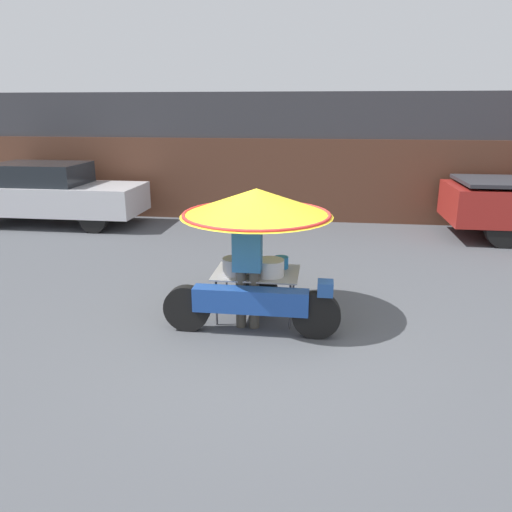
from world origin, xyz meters
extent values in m
plane|color=#4C4F54|center=(0.00, 0.00, 0.00)|extent=(36.00, 36.00, 0.00)
cube|color=#38383D|center=(0.00, 8.25, 1.64)|extent=(28.00, 2.00, 3.29)
cube|color=#563323|center=(0.00, 7.22, 1.07)|extent=(23.80, 0.06, 2.14)
cylinder|color=black|center=(0.64, 0.20, 0.32)|extent=(0.63, 0.14, 0.63)
cylinder|color=black|center=(-1.09, 0.20, 0.32)|extent=(0.63, 0.14, 0.63)
cube|color=#1E479E|center=(-0.22, 0.20, 0.48)|extent=(1.52, 0.24, 0.32)
cube|color=#234C93|center=(0.74, 0.20, 0.70)|extent=(0.20, 0.24, 0.18)
cylinder|color=black|center=(-0.22, 1.03, 0.28)|extent=(0.57, 0.14, 0.57)
cylinder|color=#515156|center=(0.28, 0.41, 0.33)|extent=(0.03, 0.03, 0.66)
cylinder|color=#515156|center=(0.28, 1.13, 0.33)|extent=(0.03, 0.03, 0.66)
cylinder|color=#515156|center=(-0.73, 0.41, 0.33)|extent=(0.03, 0.03, 0.66)
cylinder|color=#515156|center=(-0.73, 1.13, 0.33)|extent=(0.03, 0.03, 0.66)
cube|color=#9E9EA3|center=(-0.22, 0.77, 0.67)|extent=(1.19, 0.85, 0.02)
cylinder|color=#B2B2B7|center=(-0.22, 0.77, 1.08)|extent=(0.03, 0.03, 0.81)
cone|color=yellow|center=(-0.22, 0.77, 1.68)|extent=(2.09, 2.09, 0.37)
torus|color=red|center=(-0.22, 0.77, 1.51)|extent=(2.03, 2.03, 0.05)
cylinder|color=#939399|center=(-0.49, 0.62, 0.80)|extent=(0.37, 0.37, 0.24)
cylinder|color=silver|center=(-0.01, 0.65, 0.79)|extent=(0.38, 0.38, 0.23)
cylinder|color=#1E6BB2|center=(0.10, 1.01, 0.76)|extent=(0.21, 0.21, 0.17)
cylinder|color=#4C473D|center=(-0.39, 0.41, 0.41)|extent=(0.14, 0.14, 0.82)
cylinder|color=#4C473D|center=(-0.21, 0.41, 0.41)|extent=(0.14, 0.14, 0.82)
cube|color=teal|center=(-0.30, 0.41, 1.12)|extent=(0.38, 0.22, 0.61)
sphere|color=tan|center=(-0.30, 0.41, 1.54)|extent=(0.22, 0.22, 0.22)
cylinder|color=black|center=(-4.78, 5.24, 0.33)|extent=(0.66, 0.20, 0.66)
cylinder|color=black|center=(-4.78, 6.70, 0.33)|extent=(0.66, 0.20, 0.66)
cylinder|color=black|center=(-7.66, 6.70, 0.33)|extent=(0.66, 0.20, 0.66)
cube|color=silver|center=(-6.22, 5.97, 0.68)|extent=(4.64, 1.72, 0.71)
cube|color=#1E2328|center=(-6.45, 5.97, 1.30)|extent=(2.23, 1.51, 0.53)
cylinder|color=black|center=(4.55, 5.19, 0.40)|extent=(0.80, 0.24, 0.80)
cylinder|color=black|center=(4.55, 6.82, 0.40)|extent=(0.80, 0.24, 0.80)
camera|label=1|loc=(0.68, -5.83, 2.90)|focal=35.00mm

